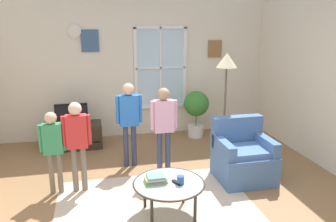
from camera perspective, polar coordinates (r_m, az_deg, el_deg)
name	(u,v)px	position (r m, az deg, el deg)	size (l,w,h in m)	color
ground_plane	(162,209)	(4.28, -1.00, -16.32)	(6.00, 6.36, 0.02)	olive
back_wall	(132,62)	(6.61, -6.21, 8.35)	(5.40, 0.17, 2.94)	beige
area_rug	(157,210)	(4.23, -1.83, -16.53)	(2.42, 2.00, 0.01)	#C6B29E
tv_stand	(73,136)	(6.30, -15.84, -4.09)	(1.02, 0.48, 0.44)	#2D2319
television	(71,114)	(6.18, -16.12, -0.41)	(0.57, 0.08, 0.38)	#4C4C4C
armchair	(243,157)	(4.99, 12.61, -7.67)	(0.76, 0.74, 0.87)	#476B9E
coffee_table	(169,185)	(3.94, 0.14, -12.41)	(0.84, 0.84, 0.43)	#99B2B7
book_stack	(156,178)	(3.93, -2.09, -11.41)	(0.26, 0.19, 0.09)	#A1C950
cup	(180,180)	(3.88, 2.14, -11.67)	(0.08, 0.08, 0.10)	#334C8C
remote_near_books	(177,183)	(3.91, 1.46, -12.09)	(0.04, 0.14, 0.02)	black
person_red_shirt	(77,137)	(4.51, -15.24, -4.24)	(0.37, 0.17, 1.23)	#726656
person_green_shirt	(53,143)	(4.57, -19.00, -5.25)	(0.34, 0.15, 1.12)	#726656
person_pink_shirt	(164,121)	(4.85, -0.74, -1.73)	(0.39, 0.18, 1.31)	#333851
person_blue_shirt	(129,115)	(5.15, -6.64, -0.72)	(0.40, 0.18, 1.33)	#333851
potted_plant_by_window	(196,108)	(6.57, 4.84, 0.53)	(0.49, 0.49, 0.92)	silver
floor_lamp	(226,72)	(5.27, 9.91, 6.63)	(0.32, 0.32, 1.76)	black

